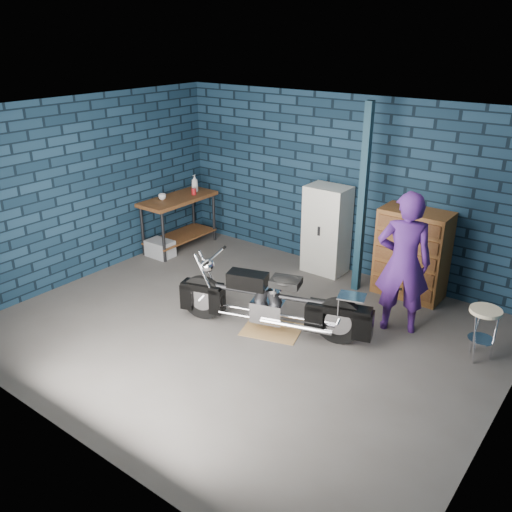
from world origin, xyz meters
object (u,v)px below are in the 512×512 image
at_px(locker, 326,230).
at_px(tool_chest, 412,254).
at_px(motorcycle, 272,297).
at_px(person, 403,263).
at_px(storage_bin, 160,248).
at_px(shop_stool, 482,334).
at_px(workbench, 179,223).

relative_size(locker, tool_chest, 1.09).
relative_size(motorcycle, locker, 1.55).
distance_m(person, tool_chest, 1.06).
relative_size(storage_bin, shop_stool, 0.69).
bearing_deg(shop_stool, storage_bin, -179.10).
bearing_deg(person, tool_chest, -99.07).
height_order(storage_bin, locker, locker).
relative_size(person, tool_chest, 1.44).
relative_size(person, locker, 1.32).
xyz_separation_m(person, locker, (-1.65, 0.99, -0.22)).
height_order(tool_chest, shop_stool, tool_chest).
height_order(person, storage_bin, person).
bearing_deg(shop_stool, workbench, 175.42).
bearing_deg(workbench, shop_stool, -4.58).
height_order(workbench, shop_stool, workbench).
distance_m(storage_bin, shop_stool, 5.21).
bearing_deg(locker, motorcycle, -78.52).
relative_size(workbench, tool_chest, 1.10).
bearing_deg(shop_stool, locker, 158.29).
distance_m(workbench, storage_bin, 0.59).
xyz_separation_m(locker, tool_chest, (1.38, 0.00, -0.05)).
distance_m(locker, tool_chest, 1.38).
bearing_deg(workbench, motorcycle, -24.62).
xyz_separation_m(storage_bin, locker, (2.51, 1.15, 0.55)).
relative_size(workbench, storage_bin, 3.15).
relative_size(workbench, person, 0.77).
bearing_deg(locker, storage_bin, -155.30).
relative_size(person, shop_stool, 2.81).
height_order(motorcycle, storage_bin, motorcycle).
height_order(storage_bin, tool_chest, tool_chest).
distance_m(motorcycle, person, 1.66).
distance_m(motorcycle, tool_chest, 2.23).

